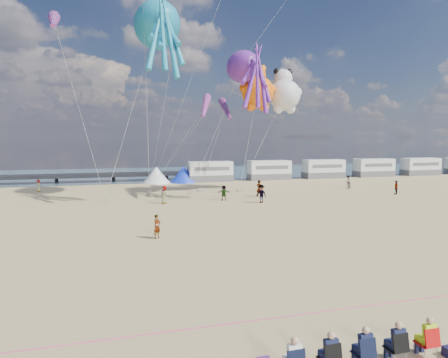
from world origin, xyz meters
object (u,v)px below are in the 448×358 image
Objects in this scene: beachgoer_6 at (164,195)px; sandbag_c at (239,191)px; kite_teddy_orange at (258,92)px; windsock_right at (205,106)px; windsock_mid at (226,109)px; sandbag_d at (200,191)px; beachgoer_5 at (259,188)px; sandbag_a at (105,200)px; tent_white at (156,175)px; sandbag_b at (190,193)px; kite_octopus_teal at (157,25)px; beachgoer_4 at (224,193)px; standing_person at (157,227)px; spectator_row at (363,346)px; motorhome_4 at (421,167)px; motorhome_3 at (374,168)px; beachgoer_2 at (261,194)px; sandbag_e at (149,191)px; motorhome_2 at (323,169)px; motorhome_1 at (269,170)px; kite_panda at (285,95)px; beachgoer_0 at (39,186)px; motorhome_0 at (210,172)px; beachgoer_3 at (396,187)px; windsock_left at (54,21)px; beachgoer_1 at (348,182)px; kite_octopus_purple at (243,67)px.

sandbag_c is (9.98, 6.48, -0.79)m from beachgoer_6.
kite_teddy_orange reaches higher than windsock_right.
sandbag_d is at bearing -166.05° from windsock_mid.
beachgoer_5 reaches higher than sandbag_a.
tent_white is 12.85m from sandbag_b.
sandbag_c is at bearing 95.94° from beachgoer_6.
tent_white is 0.35× the size of kite_octopus_teal.
sandbag_c is at bearing 59.30° from windsock_right.
beachgoer_4 reaches higher than sandbag_a.
beachgoer_5 is (12.93, 15.52, 0.15)m from standing_person.
spectator_row is at bearing -88.97° from tent_white.
sandbag_d is at bearing 20.56° from sandbag_a.
motorhome_4 is at bearing 20.65° from windsock_mid.
beachgoer_2 is (-28.08, -20.50, -0.57)m from motorhome_3.
motorhome_4 is 0.57× the size of kite_octopus_teal.
sandbag_e is at bearing 20.03° from beachgoer_5.
sandbag_e is (1.45, 22.82, -0.68)m from standing_person.
sandbag_d is at bearing -154.00° from motorhome_2.
sandbag_c is at bearing -146.85° from motorhome_2.
kite_teddy_orange is (2.36, 7.69, 11.02)m from beachgoer_2.
motorhome_1 reaches higher than tent_white.
windsock_mid is at bearing 80.12° from spectator_row.
windsock_right reaches higher than sandbag_a.
sandbag_b is at bearing -174.35° from kite_panda.
beachgoer_6 reaches higher than sandbag_b.
beachgoer_0 reaches higher than sandbag_a.
sandbag_e is (-4.43, 3.25, 0.00)m from sandbag_b.
standing_person reaches higher than sandbag_a.
windsock_mid is (6.61, 37.95, 9.36)m from spectator_row.
standing_person is 13.95m from beachgoer_6.
kite_panda is (15.68, 1.55, -6.85)m from kite_octopus_teal.
motorhome_0 reaches higher than beachgoer_3.
beachgoer_2 is at bearing -151.39° from motorhome_4.
beachgoer_4 is (5.20, -17.90, -0.40)m from tent_white.
windsock_mid is (17.94, 9.94, -6.40)m from windsock_left.
motorhome_4 is 61.92m from windsock_left.
sandbag_c is at bearing -162.31° from motorhome_4.
tent_white is 2.66× the size of beachgoer_0.
kite_teddy_orange is at bearing -15.64° from sandbag_e.
beachgoer_1 is at bearing -112.60° from beachgoer_5.
motorhome_0 is 1.00× the size of motorhome_3.
motorhome_1 is 9.50m from motorhome_2.
kite_octopus_purple reaches higher than beachgoer_1.
kite_octopus_purple is at bearing 12.48° from windsock_left.
motorhome_4 reaches higher than sandbag_e.
motorhome_4 is 13.20× the size of sandbag_d.
motorhome_0 is at bearing -113.81° from beachgoer_3.
beachgoer_0 is 0.81× the size of beachgoer_2.
motorhome_3 is 26.89m from kite_panda.
beachgoer_1 is 24.91m from beachgoer_6.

